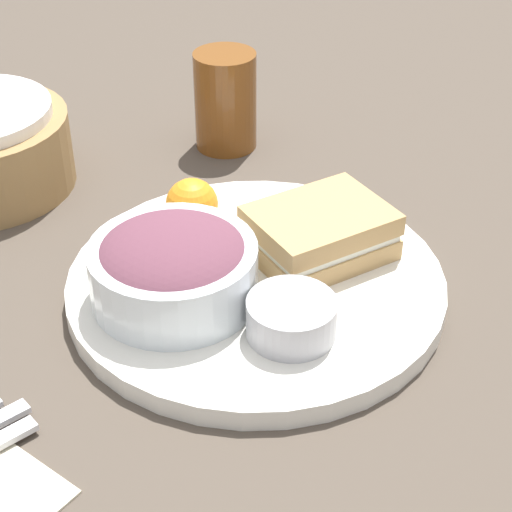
# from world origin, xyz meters

# --- Properties ---
(ground_plane) EXTENTS (4.00, 4.00, 0.00)m
(ground_plane) POSITION_xyz_m (0.00, 0.00, 0.00)
(ground_plane) COLOR #4C4238
(plate) EXTENTS (0.31, 0.31, 0.02)m
(plate) POSITION_xyz_m (0.00, 0.00, 0.01)
(plate) COLOR white
(plate) RESTS_ON ground_plane
(sandwich) EXTENTS (0.13, 0.12, 0.04)m
(sandwich) POSITION_xyz_m (0.06, -0.02, 0.04)
(sandwich) COLOR tan
(sandwich) RESTS_ON plate
(salad_bowl) EXTENTS (0.13, 0.13, 0.06)m
(salad_bowl) POSITION_xyz_m (-0.06, 0.03, 0.05)
(salad_bowl) COLOR white
(salad_bowl) RESTS_ON plate
(dressing_cup) EXTENTS (0.07, 0.07, 0.03)m
(dressing_cup) POSITION_xyz_m (-0.04, -0.06, 0.03)
(dressing_cup) COLOR #B7B7BC
(dressing_cup) RESTS_ON plate
(orange_wedge) EXTENTS (0.05, 0.05, 0.05)m
(orange_wedge) POSITION_xyz_m (0.03, 0.09, 0.04)
(orange_wedge) COLOR orange
(orange_wedge) RESTS_ON plate
(drink_glass) EXTENTS (0.07, 0.07, 0.10)m
(drink_glass) POSITION_xyz_m (0.19, 0.18, 0.05)
(drink_glass) COLOR brown
(drink_glass) RESTS_ON ground_plane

